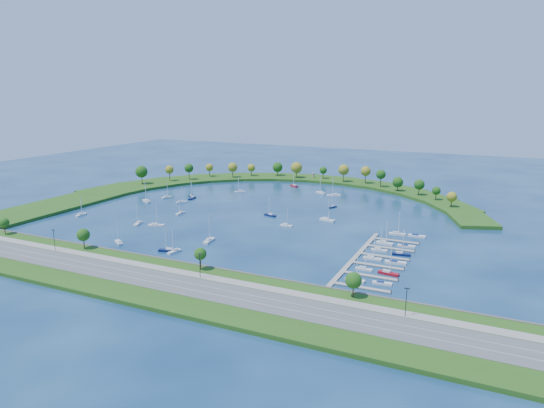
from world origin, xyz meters
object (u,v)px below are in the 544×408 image
at_px(moored_boat_9, 294,186).
at_px(moored_boat_13, 192,196).
at_px(moored_boat_16, 334,195).
at_px(moored_boat_5, 182,202).
at_px(moored_boat_2, 209,240).
at_px(moored_boat_7, 270,215).
at_px(moored_boat_8, 147,201).
at_px(docked_boat_4, 372,258).
at_px(docked_boat_11, 417,236).
at_px(moored_boat_15, 286,225).
at_px(docked_boat_10, 397,233).
at_px(moored_boat_19, 180,213).
at_px(moored_boat_6, 327,219).
at_px(docked_boat_8, 385,242).
at_px(docked_boat_5, 395,262).
at_px(moored_boat_12, 192,198).
at_px(moored_boat_4, 240,191).
at_px(moored_boat_10, 138,223).
at_px(docked_boat_9, 406,246).
at_px(docked_boat_1, 382,283).
at_px(docked_boat_2, 364,268).
at_px(moored_boat_3, 156,225).
at_px(moored_boat_17, 174,251).
at_px(moored_boat_18, 321,192).
at_px(moored_boat_11, 81,214).
at_px(moored_boat_14, 168,250).
at_px(moored_boat_20, 167,197).
at_px(dock_system, 371,259).
at_px(harbor_tower, 313,175).
at_px(moored_boat_1, 332,206).
at_px(docked_boat_7, 401,253).
at_px(docked_boat_0, 355,279).
at_px(moored_boat_0, 119,242).

bearing_deg(moored_boat_9, moored_boat_13, 88.09).
bearing_deg(moored_boat_16, moored_boat_5, 8.19).
bearing_deg(moored_boat_2, moored_boat_7, -12.26).
bearing_deg(moored_boat_8, moored_boat_2, 174.55).
relative_size(docked_boat_4, docked_boat_11, 1.36).
height_order(moored_boat_15, docked_boat_10, docked_boat_10).
distance_m(moored_boat_9, moored_boat_19, 114.39).
height_order(moored_boat_6, moored_boat_9, moored_boat_6).
xyz_separation_m(moored_boat_19, docked_boat_8, (127.44, -7.15, 0.06)).
height_order(moored_boat_15, docked_boat_5, moored_boat_15).
distance_m(moored_boat_12, moored_boat_15, 95.55).
relative_size(moored_boat_6, docked_boat_10, 1.09).
bearing_deg(docked_boat_4, moored_boat_13, 151.51).
bearing_deg(moored_boat_4, docked_boat_10, 119.81).
distance_m(moored_boat_4, moored_boat_12, 38.91).
bearing_deg(moored_boat_10, docked_boat_9, 84.11).
height_order(moored_boat_15, docked_boat_11, moored_boat_15).
xyz_separation_m(moored_boat_5, moored_boat_12, (-0.45, 13.26, 0.03)).
xyz_separation_m(moored_boat_4, docked_boat_1, (136.40, -131.63, -0.33)).
relative_size(docked_boat_2, docked_boat_10, 0.83).
relative_size(moored_boat_3, moored_boat_9, 1.05).
bearing_deg(moored_boat_6, moored_boat_17, -105.60).
relative_size(moored_boat_18, docked_boat_10, 0.96).
height_order(moored_boat_11, moored_boat_13, moored_boat_11).
height_order(moored_boat_8, docked_boat_2, moored_boat_8).
bearing_deg(moored_boat_16, moored_boat_14, 49.88).
relative_size(moored_boat_10, moored_boat_20, 1.05).
relative_size(moored_boat_15, docked_boat_4, 0.87).
distance_m(moored_boat_2, docked_boat_4, 81.19).
xyz_separation_m(moored_boat_16, moored_boat_19, (-69.51, -89.30, -0.12)).
distance_m(moored_boat_14, docked_boat_5, 104.70).
bearing_deg(docked_boat_1, docked_boat_5, 83.76).
bearing_deg(dock_system, moored_boat_11, 178.73).
height_order(moored_boat_2, moored_boat_16, moored_boat_16).
distance_m(harbor_tower, moored_boat_6, 133.87).
height_order(moored_boat_1, moored_boat_6, moored_boat_6).
distance_m(moored_boat_15, moored_boat_20, 110.50).
xyz_separation_m(moored_boat_7, moored_boat_20, (-87.77, 14.63, -0.02)).
bearing_deg(moored_boat_1, dock_system, 54.04).
bearing_deg(moored_boat_10, moored_boat_3, 80.83).
xyz_separation_m(moored_boat_17, docked_boat_1, (96.96, 3.04, -0.31)).
xyz_separation_m(docked_boat_2, docked_boat_7, (10.47, 26.18, 0.05)).
bearing_deg(dock_system, docked_boat_4, 76.93).
xyz_separation_m(moored_boat_12, moored_boat_20, (-17.75, -5.30, -0.03)).
bearing_deg(docked_boat_4, docked_boat_1, -70.29).
bearing_deg(moored_boat_17, docked_boat_0, 100.79).
xyz_separation_m(moored_boat_4, docked_boat_5, (136.38, -105.81, -0.21)).
bearing_deg(docked_boat_4, docked_boat_11, 72.80).
relative_size(moored_boat_0, moored_boat_6, 0.83).
xyz_separation_m(moored_boat_2, moored_boat_15, (23.64, 42.94, -0.09)).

